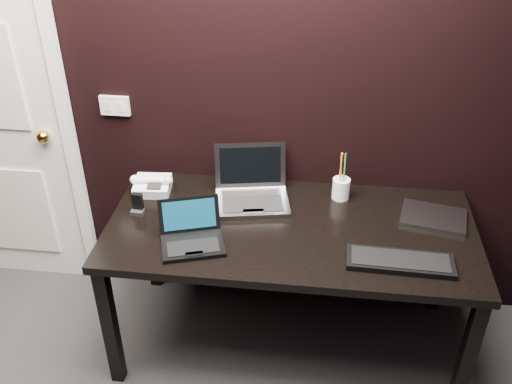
# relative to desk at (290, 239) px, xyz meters

# --- Properties ---
(wall_back) EXTENTS (4.00, 0.00, 4.00)m
(wall_back) POSITION_rel_desk_xyz_m (-0.30, 0.40, 0.64)
(wall_back) COLOR black
(wall_back) RESTS_ON ground
(wall_switch) EXTENTS (0.15, 0.02, 0.10)m
(wall_switch) POSITION_rel_desk_xyz_m (-0.92, 0.39, 0.46)
(wall_switch) COLOR silver
(wall_switch) RESTS_ON wall_back
(desk) EXTENTS (1.70, 0.80, 0.74)m
(desk) POSITION_rel_desk_xyz_m (0.00, 0.00, 0.00)
(desk) COLOR black
(desk) RESTS_ON ground
(netbook) EXTENTS (0.33, 0.31, 0.17)m
(netbook) POSITION_rel_desk_xyz_m (-0.43, -0.18, 0.11)
(netbook) COLOR black
(netbook) RESTS_ON desk
(silver_laptop) EXTENTS (0.40, 0.38, 0.24)m
(silver_laptop) POSITION_rel_desk_xyz_m (-0.21, 0.19, 0.12)
(silver_laptop) COLOR gray
(silver_laptop) RESTS_ON desk
(ext_keyboard) EXTENTS (0.45, 0.17, 0.03)m
(ext_keyboard) POSITION_rel_desk_xyz_m (0.47, -0.21, 0.09)
(ext_keyboard) COLOR black
(ext_keyboard) RESTS_ON desk
(closed_laptop) EXTENTS (0.33, 0.27, 0.02)m
(closed_laptop) POSITION_rel_desk_xyz_m (0.66, 0.14, 0.09)
(closed_laptop) COLOR #949499
(closed_laptop) RESTS_ON desk
(desk_phone) EXTENTS (0.22, 0.18, 0.11)m
(desk_phone) POSITION_rel_desk_xyz_m (-0.71, 0.21, 0.12)
(desk_phone) COLOR silver
(desk_phone) RESTS_ON desk
(mobile_phone) EXTENTS (0.06, 0.05, 0.10)m
(mobile_phone) POSITION_rel_desk_xyz_m (-0.73, 0.02, 0.12)
(mobile_phone) COLOR black
(mobile_phone) RESTS_ON desk
(pen_cup) EXTENTS (0.11, 0.11, 0.25)m
(pen_cup) POSITION_rel_desk_xyz_m (0.23, 0.27, 0.14)
(pen_cup) COLOR white
(pen_cup) RESTS_ON desk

